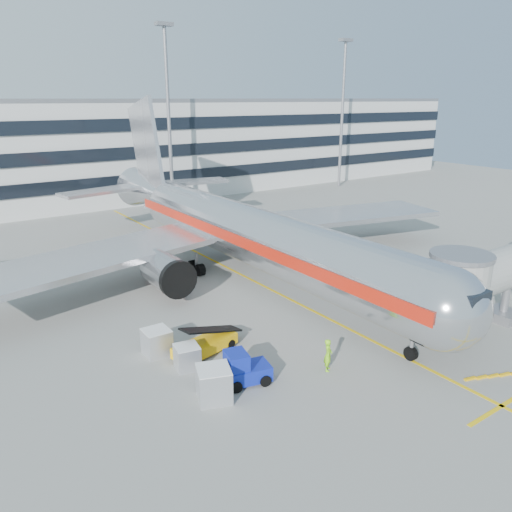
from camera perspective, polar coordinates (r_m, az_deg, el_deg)
ground at (r=38.12m, az=7.73°, el=-6.84°), size 180.00×180.00×0.00m
lead_in_line at (r=45.37m, az=-0.80°, el=-2.60°), size 0.25×70.00×0.01m
stop_bar at (r=30.69m, az=26.27°, el=-15.12°), size 6.00×0.25×0.01m
main_jet at (r=45.48m, az=-2.04°, el=3.03°), size 50.95×48.70×16.06m
terminal at (r=86.93m, az=-19.25°, el=11.45°), size 150.00×24.25×15.60m
light_mast_centre at (r=74.44m, az=-10.02°, el=16.74°), size 2.40×1.20×25.45m
light_mast_east at (r=94.15m, az=9.89°, el=16.87°), size 2.40×1.20×25.45m
belt_loader at (r=32.57m, az=-5.85°, el=-10.00°), size 4.73×2.52×2.21m
baggage_tug at (r=29.18m, az=-1.48°, el=-12.84°), size 3.00×2.25×2.04m
cargo_container_left at (r=30.99m, az=-7.88°, el=-11.37°), size 1.63×1.63×1.49m
cargo_container_right at (r=32.82m, az=-11.27°, el=-9.60°), size 1.61×1.61×1.70m
cargo_container_front at (r=27.87m, az=-4.83°, el=-14.35°), size 2.27×2.27×1.88m
ramp_worker at (r=30.69m, az=8.24°, el=-11.12°), size 0.86×0.87×2.03m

